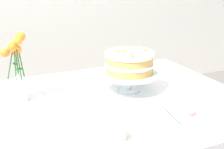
{
  "coord_description": "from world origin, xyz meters",
  "views": [
    {
      "loc": [
        -0.47,
        -1.18,
        1.31
      ],
      "look_at": [
        0.08,
        0.02,
        0.86
      ],
      "focal_mm": 48.08,
      "sensor_mm": 36.0,
      "label": 1
    }
  ],
  "objects": [
    {
      "name": "layer_cake",
      "position": [
        0.19,
        0.07,
        0.89
      ],
      "size": [
        0.24,
        0.24,
        0.11
      ],
      "color": "tan",
      "rests_on": "cake_stand"
    },
    {
      "name": "teacup",
      "position": [
        -0.06,
        -0.34,
        0.76
      ],
      "size": [
        0.12,
        0.12,
        0.06
      ],
      "color": "silver",
      "rests_on": "dining_table"
    },
    {
      "name": "dining_table",
      "position": [
        0.0,
        -0.02,
        0.65
      ],
      "size": [
        1.4,
        1.0,
        0.74
      ],
      "color": "white",
      "rests_on": "ground"
    },
    {
      "name": "fallen_rose",
      "position": [
        0.3,
        -0.28,
        0.76
      ],
      "size": [
        0.12,
        0.15,
        0.04
      ],
      "color": "#2D6028",
      "rests_on": "dining_table"
    },
    {
      "name": "linen_napkin",
      "position": [
        0.19,
        0.07,
        0.74
      ],
      "size": [
        0.35,
        0.35,
        0.0
      ],
      "primitive_type": "cube",
      "rotation": [
        0.0,
        0.0,
        -0.09
      ],
      "color": "white",
      "rests_on": "dining_table"
    },
    {
      "name": "cake_stand",
      "position": [
        0.19,
        0.07,
        0.82
      ],
      "size": [
        0.29,
        0.29,
        0.1
      ],
      "color": "silver",
      "rests_on": "linen_napkin"
    },
    {
      "name": "flower_vase",
      "position": [
        -0.33,
        0.18,
        0.88
      ],
      "size": [
        0.12,
        0.1,
        0.32
      ],
      "color": "silver",
      "rests_on": "dining_table"
    }
  ]
}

